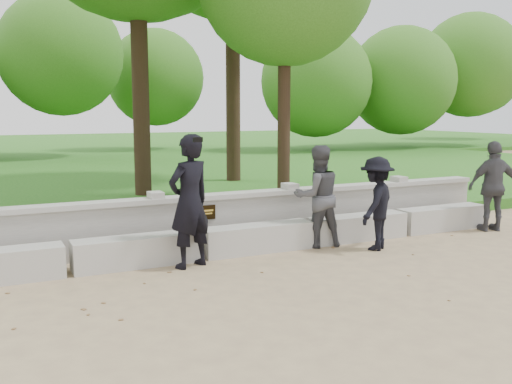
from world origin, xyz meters
TOP-DOWN VIEW (x-y plane):
  - ground at (0.00, 0.00)m, footprint 80.00×80.00m
  - lawn at (0.00, 14.00)m, footprint 40.00×22.00m
  - concrete_bench at (0.00, 1.90)m, footprint 11.90×0.45m
  - parapet_wall at (0.00, 2.60)m, footprint 12.50×0.35m
  - man_main at (-0.31, 1.50)m, footprint 0.84×0.78m
  - visitor_left at (2.08, 1.80)m, footprint 0.92×0.76m
  - visitor_mid at (2.85, 1.19)m, footprint 1.16×1.05m
  - visitor_right at (5.80, 1.40)m, footprint 1.10×0.69m
  - shrub_a at (-2.72, 3.30)m, footprint 0.36×0.33m
  - shrub_b at (2.42, 3.30)m, footprint 0.33×0.36m
  - shrub_c at (4.77, 3.30)m, footprint 0.63×0.64m

SIDE VIEW (x-z plane):
  - ground at x=0.00m, z-range 0.00..0.00m
  - lawn at x=0.00m, z-range 0.00..0.25m
  - concrete_bench at x=0.00m, z-range 0.00..0.45m
  - parapet_wall at x=0.00m, z-range 0.01..0.91m
  - shrub_c at x=4.77m, z-range 0.25..0.79m
  - shrub_b at x=2.42m, z-range 0.25..0.79m
  - shrub_a at x=-2.72m, z-range 0.25..0.81m
  - visitor_mid at x=2.85m, z-range 0.00..1.56m
  - visitor_left at x=2.08m, z-range 0.00..1.73m
  - visitor_right at x=5.80m, z-range 0.00..1.74m
  - man_main at x=-0.31m, z-range 0.00..1.98m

